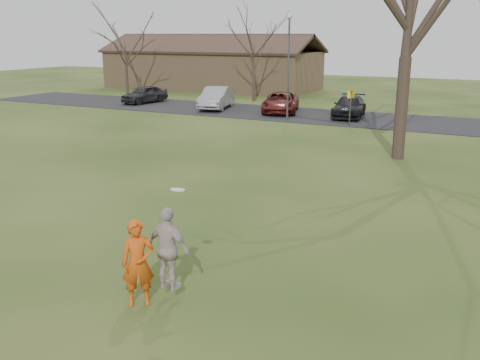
% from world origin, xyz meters
% --- Properties ---
extents(ground, '(120.00, 120.00, 0.00)m').
position_xyz_m(ground, '(0.00, 0.00, 0.00)').
color(ground, '#1E380F').
rests_on(ground, ground).
extents(parking_strip, '(62.00, 6.50, 0.04)m').
position_xyz_m(parking_strip, '(0.00, 25.00, 0.02)').
color(parking_strip, black).
rests_on(parking_strip, ground).
extents(player_defender, '(0.75, 0.71, 1.72)m').
position_xyz_m(player_defender, '(-0.10, -0.18, 0.86)').
color(player_defender, '#BE480F').
rests_on(player_defender, ground).
extents(car_0, '(2.18, 4.08, 1.32)m').
position_xyz_m(car_0, '(-18.79, 25.45, 0.70)').
color(car_0, '#262628').
rests_on(car_0, parking_strip).
extents(car_1, '(2.66, 4.83, 1.51)m').
position_xyz_m(car_1, '(-12.33, 25.04, 0.80)').
color(car_1, '#96959A').
rests_on(car_1, parking_strip).
extents(car_2, '(3.48, 5.18, 1.32)m').
position_xyz_m(car_2, '(-7.61, 25.37, 0.70)').
color(car_2, maroon).
rests_on(car_2, parking_strip).
extents(car_3, '(2.42, 4.66, 1.29)m').
position_xyz_m(car_3, '(-2.96, 25.41, 0.68)').
color(car_3, black).
rests_on(car_3, parking_strip).
extents(catching_play, '(1.02, 0.50, 2.13)m').
position_xyz_m(catching_play, '(0.32, 0.25, 1.08)').
color(catching_play, '#B5A6A3').
rests_on(catching_play, ground).
extents(building, '(20.60, 8.50, 5.14)m').
position_xyz_m(building, '(-20.00, 38.00, 1.93)').
color(building, '#8C6D4C').
rests_on(building, ground).
extents(lamp_post, '(0.34, 0.34, 6.27)m').
position_xyz_m(lamp_post, '(-6.00, 22.50, 3.97)').
color(lamp_post, '#47474C').
rests_on(lamp_post, ground).
extents(sign_yellow, '(0.35, 0.35, 2.08)m').
position_xyz_m(sign_yellow, '(-2.00, 22.00, 1.45)').
color(sign_yellow, '#47474C').
rests_on(sign_yellow, ground).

